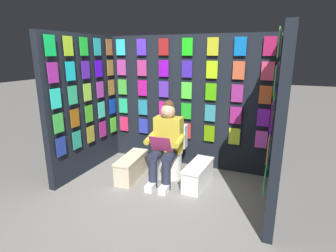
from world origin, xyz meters
name	(u,v)px	position (x,y,z in m)	size (l,w,h in m)	color
ground_plane	(142,213)	(0.00, 0.00, 0.00)	(30.00, 30.00, 0.00)	gray
display_wall_back	(188,102)	(0.00, -1.65, 1.07)	(2.83, 0.14, 2.12)	black
display_wall_left	(280,122)	(-1.41, -0.80, 1.07)	(0.14, 1.60, 2.12)	black
display_wall_right	(84,105)	(1.41, -0.80, 1.07)	(0.14, 1.60, 2.12)	black
toilet	(171,154)	(0.08, -1.13, 0.33)	(0.41, 0.56, 0.77)	white
person_reading	(166,142)	(0.07, -0.90, 0.60)	(0.54, 0.70, 1.19)	gold
comic_longbox_near	(198,175)	(-0.41, -0.93, 0.16)	(0.29, 0.72, 0.33)	white
comic_longbox_far	(132,167)	(0.59, -0.78, 0.17)	(0.33, 0.76, 0.34)	beige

